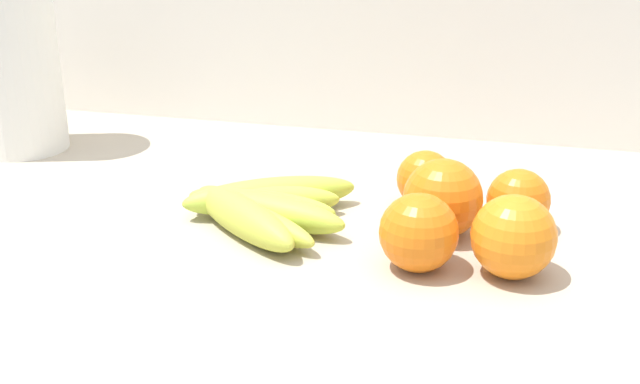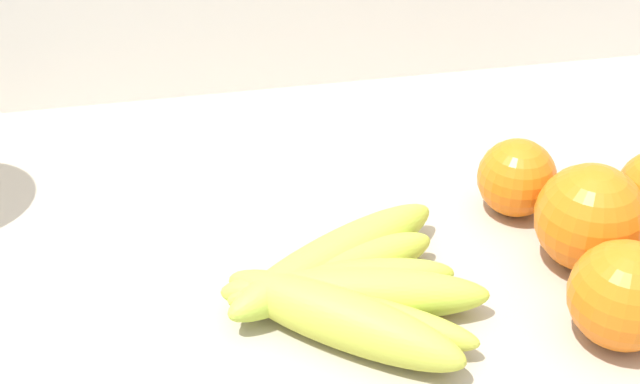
# 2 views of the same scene
# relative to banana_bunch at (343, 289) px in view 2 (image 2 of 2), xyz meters

# --- Properties ---
(wall_back) EXTENTS (1.89, 0.06, 1.30)m
(wall_back) POSITION_rel_banana_bunch_xyz_m (0.08, 0.38, -0.28)
(wall_back) COLOR silver
(wall_back) RESTS_ON ground
(banana_bunch) EXTENTS (0.20, 0.20, 0.04)m
(banana_bunch) POSITION_rel_banana_bunch_xyz_m (0.00, 0.00, 0.00)
(banana_bunch) COLOR #B9C33F
(banana_bunch) RESTS_ON counter
(orange_right) EXTENTS (0.08, 0.08, 0.08)m
(orange_right) POSITION_rel_banana_bunch_xyz_m (0.19, 0.02, 0.02)
(orange_right) COLOR orange
(orange_right) RESTS_ON counter
(orange_back_left) EXTENTS (0.06, 0.06, 0.06)m
(orange_back_left) POSITION_rel_banana_bunch_xyz_m (0.17, 0.09, 0.01)
(orange_back_left) COLOR orange
(orange_back_left) RESTS_ON counter
(orange_center) EXTENTS (0.08, 0.08, 0.08)m
(orange_center) POSITION_rel_banana_bunch_xyz_m (0.18, -0.06, 0.02)
(orange_center) COLOR orange
(orange_center) RESTS_ON counter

